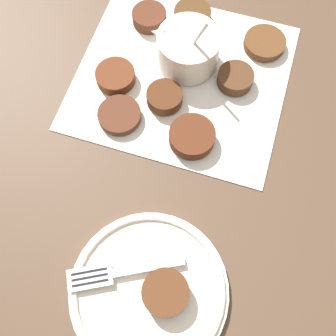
{
  "coord_description": "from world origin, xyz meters",
  "views": [
    {
      "loc": [
        -0.09,
        0.34,
        0.54
      ],
      "look_at": [
        -0.03,
        0.14,
        0.02
      ],
      "focal_mm": 42.0,
      "sensor_mm": 36.0,
      "label": 1
    }
  ],
  "objects_px": {
    "sauce_bowl": "(186,50)",
    "serving_plate": "(149,291)",
    "fork": "(113,273)",
    "fritter_on_plate": "(165,293)"
  },
  "relations": [
    {
      "from": "serving_plate",
      "to": "sauce_bowl",
      "type": "bearing_deg",
      "value": -80.28
    },
    {
      "from": "sauce_bowl",
      "to": "serving_plate",
      "type": "height_order",
      "value": "sauce_bowl"
    },
    {
      "from": "sauce_bowl",
      "to": "fritter_on_plate",
      "type": "bearing_deg",
      "value": 103.11
    },
    {
      "from": "fork",
      "to": "fritter_on_plate",
      "type": "bearing_deg",
      "value": 178.03
    },
    {
      "from": "serving_plate",
      "to": "fork",
      "type": "height_order",
      "value": "fork"
    },
    {
      "from": "sauce_bowl",
      "to": "fritter_on_plate",
      "type": "height_order",
      "value": "sauce_bowl"
    },
    {
      "from": "serving_plate",
      "to": "fork",
      "type": "xyz_separation_m",
      "value": [
        0.05,
        -0.01,
        0.01
      ]
    },
    {
      "from": "serving_plate",
      "to": "fork",
      "type": "relative_size",
      "value": 1.44
    },
    {
      "from": "fritter_on_plate",
      "to": "fork",
      "type": "bearing_deg",
      "value": -1.97
    },
    {
      "from": "sauce_bowl",
      "to": "fork",
      "type": "xyz_separation_m",
      "value": [
        -0.01,
        0.36,
        -0.01
      ]
    }
  ]
}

